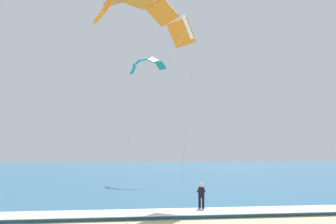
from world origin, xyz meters
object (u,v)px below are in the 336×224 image
surfboard (201,212)px  kitesurfer (201,196)px  kite_primary (145,9)px  kite_distant (146,63)px

surfboard → kitesurfer: size_ratio=0.86×
kite_primary → kite_distant: kite_distant is taller
surfboard → kite_primary: 13.78m
kite_primary → surfboard: bearing=-50.3°
surfboard → kitesurfer: bearing=78.3°
kitesurfer → kite_distant: size_ratio=0.42×
surfboard → kitesurfer: kitesurfer is taller
kitesurfer → kite_primary: bearing=129.9°
kite_primary → kitesurfer: bearing=-50.1°
kite_primary → kite_distant: bearing=84.2°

